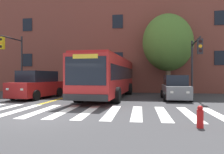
{
  "coord_description": "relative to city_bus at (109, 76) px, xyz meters",
  "views": [
    {
      "loc": [
        4.45,
        -8.38,
        1.74
      ],
      "look_at": [
        2.03,
        8.19,
        1.65
      ],
      "focal_mm": 35.0,
      "sensor_mm": 36.0,
      "label": 1
    }
  ],
  "objects": [
    {
      "name": "ground_plane",
      "position": [
        -1.67,
        -9.16,
        -1.74
      ],
      "size": [
        120.0,
        120.0,
        0.0
      ],
      "primitive_type": "plane",
      "color": "#38383A"
    },
    {
      "name": "crosswalk",
      "position": [
        -1.08,
        -7.28,
        -1.73
      ],
      "size": [
        14.72,
        4.44,
        0.01
      ],
      "color": "white",
      "rests_on": "ground"
    },
    {
      "name": "lane_line_yellow_inner",
      "position": [
        -3.57,
        6.72,
        -1.73
      ],
      "size": [
        0.12,
        36.0,
        0.01
      ],
      "primitive_type": "cube",
      "color": "gold",
      "rests_on": "ground"
    },
    {
      "name": "lane_line_yellow_outer",
      "position": [
        -3.41,
        6.72,
        -1.73
      ],
      "size": [
        0.12,
        36.0,
        0.01
      ],
      "primitive_type": "cube",
      "color": "gold",
      "rests_on": "ground"
    },
    {
      "name": "city_bus",
      "position": [
        0.0,
        0.0,
        0.0
      ],
      "size": [
        3.46,
        12.48,
        3.17
      ],
      "color": "#B22323",
      "rests_on": "ground"
    },
    {
      "name": "car_red_near_lane",
      "position": [
        -5.39,
        -1.6,
        -0.72
      ],
      "size": [
        2.66,
        5.31,
        2.12
      ],
      "color": "#AD1E1E",
      "rests_on": "ground"
    },
    {
      "name": "car_grey_far_lane",
      "position": [
        5.07,
        -1.06,
        -0.91
      ],
      "size": [
        1.93,
        4.16,
        1.79
      ],
      "color": "slate",
      "rests_on": "ground"
    },
    {
      "name": "car_tan_behind_bus",
      "position": [
        1.25,
        10.22,
        -0.74
      ],
      "size": [
        2.71,
        4.89,
        2.09
      ],
      "color": "tan",
      "rests_on": "ground"
    },
    {
      "name": "traffic_light_near_corner",
      "position": [
        6.6,
        -0.47,
        1.45
      ],
      "size": [
        0.57,
        4.12,
        4.65
      ],
      "color": "#28282D",
      "rests_on": "ground"
    },
    {
      "name": "traffic_light_far_corner",
      "position": [
        -8.76,
        0.54,
        1.91
      ],
      "size": [
        0.41,
        2.93,
        5.48
      ],
      "color": "#28282D",
      "rests_on": "ground"
    },
    {
      "name": "street_tree_curbside_large",
      "position": [
        5.05,
        3.6,
        3.13
      ],
      "size": [
        6.73,
        6.74,
        7.56
      ],
      "color": "brown",
      "rests_on": "ground"
    },
    {
      "name": "building_facade",
      "position": [
        -4.97,
        9.05,
        5.26
      ],
      "size": [
        37.86,
        8.08,
        13.99
      ],
      "color": "brown",
      "rests_on": "ground"
    },
    {
      "name": "fire_hydrant",
      "position": [
        4.65,
        -9.92,
        -1.38
      ],
      "size": [
        0.22,
        0.22,
        0.75
      ],
      "color": "red",
      "rests_on": "ground"
    }
  ]
}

